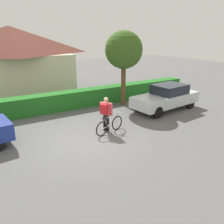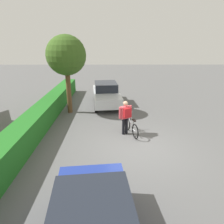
{
  "view_description": "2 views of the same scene",
  "coord_description": "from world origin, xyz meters",
  "views": [
    {
      "loc": [
        -3.71,
        -8.22,
        4.23
      ],
      "look_at": [
        1.85,
        0.83,
        0.71
      ],
      "focal_mm": 38.26,
      "sensor_mm": 36.0,
      "label": 1
    },
    {
      "loc": [
        -7.09,
        1.13,
        4.05
      ],
      "look_at": [
        0.78,
        1.08,
        1.26
      ],
      "focal_mm": 32.26,
      "sensor_mm": 36.0,
      "label": 2
    }
  ],
  "objects": [
    {
      "name": "ground_plane",
      "position": [
        0.0,
        0.0,
        0.0
      ],
      "size": [
        60.0,
        60.0,
        0.0
      ],
      "primitive_type": "plane",
      "color": "#565656"
    },
    {
      "name": "hedge_row",
      "position": [
        0.0,
        4.58,
        0.51
      ],
      "size": [
        19.59,
        0.9,
        1.01
      ],
      "primitive_type": "cube",
      "color": "#216820",
      "rests_on": "ground"
    },
    {
      "name": "person_rider",
      "position": [
        1.3,
        0.47,
        0.95
      ],
      "size": [
        0.49,
        0.58,
        1.57
      ],
      "color": "black",
      "rests_on": "ground"
    },
    {
      "name": "tree_kerbside",
      "position": [
        4.33,
        3.57,
        3.27
      ],
      "size": [
        2.19,
        2.19,
        4.41
      ],
      "color": "brown",
      "rests_on": "ground"
    },
    {
      "name": "bicycle",
      "position": [
        1.33,
        0.2,
        0.37
      ],
      "size": [
        1.61,
        0.63,
        0.88
      ],
      "color": "black",
      "rests_on": "ground"
    },
    {
      "name": "house_distant",
      "position": [
        -0.76,
        10.12,
        2.42
      ],
      "size": [
        8.22,
        4.62,
        4.73
      ],
      "color": "beige",
      "rests_on": "ground"
    },
    {
      "name": "parked_car_far",
      "position": [
        5.87,
        1.43,
        0.74
      ],
      "size": [
        4.29,
        2.04,
        1.44
      ],
      "color": "silver",
      "rests_on": "ground"
    }
  ]
}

